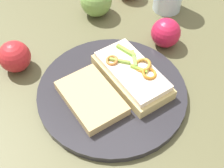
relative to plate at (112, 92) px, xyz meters
The scene contains 7 objects.
ground_plane 0.01m from the plate, ahead, with size 2.00×2.00×0.00m, color brown.
plate is the anchor object (origin of this frame).
sandwich 0.06m from the plate, behind, with size 0.12×0.19×0.05m.
bread_slice_side 0.05m from the plate, ahead, with size 0.14×0.09×0.02m, color tan.
apple_0 0.23m from the plate, 63.67° to the right, with size 0.07×0.07×0.07m, color #AF2127.
apple_2 0.20m from the plate, behind, with size 0.07×0.07×0.07m, color #B5183A.
apple_3 0.28m from the plate, 125.07° to the right, with size 0.08×0.08×0.08m, color #729C48.
Camera 1 is at (0.28, 0.30, 0.53)m, focal length 50.64 mm.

